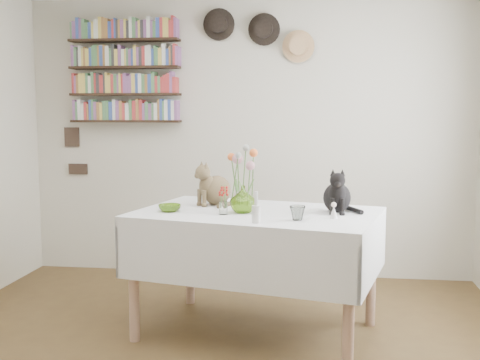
# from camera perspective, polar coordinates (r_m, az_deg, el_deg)

# --- Properties ---
(room) EXTENTS (4.08, 4.58, 2.58)m
(room) POSITION_cam_1_polar(r_m,az_deg,el_deg) (3.21, -4.09, 2.24)
(room) COLOR brown
(room) RESTS_ON ground
(dining_table) EXTENTS (1.74, 1.33, 0.83)m
(dining_table) POSITION_cam_1_polar(r_m,az_deg,el_deg) (4.02, 1.61, -5.88)
(dining_table) COLOR white
(dining_table) RESTS_ON room
(tabby_cat) EXTENTS (0.34, 0.34, 0.32)m
(tabby_cat) POSITION_cam_1_polar(r_m,az_deg,el_deg) (4.25, -2.19, -0.23)
(tabby_cat) COLOR olive
(tabby_cat) RESTS_ON dining_table
(black_cat) EXTENTS (0.20, 0.26, 0.30)m
(black_cat) POSITION_cam_1_polar(r_m,az_deg,el_deg) (3.98, 9.20, -0.90)
(black_cat) COLOR black
(black_cat) RESTS_ON dining_table
(flower_vase) EXTENTS (0.18, 0.18, 0.18)m
(flower_vase) POSITION_cam_1_polar(r_m,az_deg,el_deg) (3.91, 0.29, -1.84)
(flower_vase) COLOR #A1D243
(flower_vase) RESTS_ON dining_table
(green_bowl) EXTENTS (0.17, 0.17, 0.05)m
(green_bowl) POSITION_cam_1_polar(r_m,az_deg,el_deg) (4.00, -6.69, -2.65)
(green_bowl) COLOR #A1D243
(green_bowl) RESTS_ON dining_table
(drinking_glass) EXTENTS (0.12, 0.12, 0.09)m
(drinking_glass) POSITION_cam_1_polar(r_m,az_deg,el_deg) (3.67, 5.47, -3.14)
(drinking_glass) COLOR white
(drinking_glass) RESTS_ON dining_table
(candlestick) EXTENTS (0.05, 0.05, 0.19)m
(candlestick) POSITION_cam_1_polar(r_m,az_deg,el_deg) (3.56, 1.54, -3.09)
(candlestick) COLOR white
(candlestick) RESTS_ON dining_table
(berry_jar) EXTENTS (0.05, 0.05, 0.21)m
(berry_jar) POSITION_cam_1_polar(r_m,az_deg,el_deg) (3.85, -1.59, -1.90)
(berry_jar) COLOR white
(berry_jar) RESTS_ON dining_table
(porcelain_figurine) EXTENTS (0.05, 0.05, 0.10)m
(porcelain_figurine) POSITION_cam_1_polar(r_m,az_deg,el_deg) (3.76, 8.88, -2.96)
(porcelain_figurine) COLOR white
(porcelain_figurine) RESTS_ON dining_table
(flower_bouquet) EXTENTS (0.17, 0.12, 0.39)m
(flower_bouquet) POSITION_cam_1_polar(r_m,az_deg,el_deg) (3.89, 0.27, 1.87)
(flower_bouquet) COLOR #4C7233
(flower_bouquet) RESTS_ON flower_vase
(bookshelf_unit) EXTENTS (1.00, 0.16, 0.91)m
(bookshelf_unit) POSITION_cam_1_polar(r_m,az_deg,el_deg) (5.58, -10.85, 10.05)
(bookshelf_unit) COLOR black
(bookshelf_unit) RESTS_ON room
(wall_hats) EXTENTS (0.98, 0.09, 0.48)m
(wall_hats) POSITION_cam_1_polar(r_m,az_deg,el_deg) (5.39, 1.91, 13.76)
(wall_hats) COLOR black
(wall_hats) RESTS_ON room
(wall_art_plaques) EXTENTS (0.21, 0.02, 0.44)m
(wall_art_plaques) POSITION_cam_1_polar(r_m,az_deg,el_deg) (5.84, -15.42, 2.73)
(wall_art_plaques) COLOR #38281E
(wall_art_plaques) RESTS_ON room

